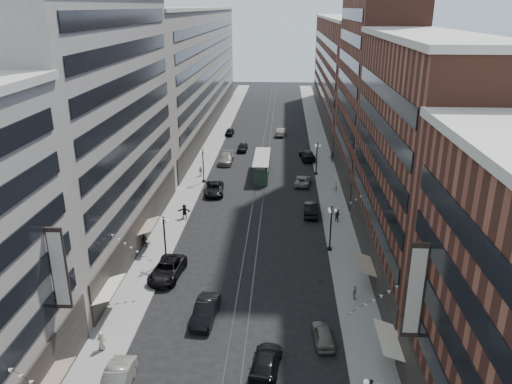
% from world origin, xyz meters
% --- Properties ---
extents(ground, '(220.00, 220.00, 0.00)m').
position_xyz_m(ground, '(0.00, 60.00, 0.00)').
color(ground, black).
rests_on(ground, ground).
extents(sidewalk_west, '(4.00, 180.00, 0.15)m').
position_xyz_m(sidewalk_west, '(-11.00, 70.00, 0.07)').
color(sidewalk_west, gray).
rests_on(sidewalk_west, ground).
extents(sidewalk_east, '(4.00, 180.00, 0.15)m').
position_xyz_m(sidewalk_east, '(11.00, 70.00, 0.07)').
color(sidewalk_east, gray).
rests_on(sidewalk_east, ground).
extents(rail_west, '(0.12, 180.00, 0.02)m').
position_xyz_m(rail_west, '(-0.70, 70.00, 0.01)').
color(rail_west, '#2D2D33').
rests_on(rail_west, ground).
extents(rail_east, '(0.12, 180.00, 0.02)m').
position_xyz_m(rail_east, '(0.70, 70.00, 0.01)').
color(rail_east, '#2D2D33').
rests_on(rail_east, ground).
extents(building_west_mid, '(8.00, 36.00, 28.00)m').
position_xyz_m(building_west_mid, '(-17.00, 33.00, 14.00)').
color(building_west_mid, gray).
rests_on(building_west_mid, ground).
extents(building_west_far, '(8.00, 90.00, 26.00)m').
position_xyz_m(building_west_far, '(-17.00, 96.00, 13.00)').
color(building_west_far, gray).
rests_on(building_west_far, ground).
extents(building_east_mid, '(8.00, 30.00, 24.00)m').
position_xyz_m(building_east_mid, '(17.00, 28.00, 12.00)').
color(building_east_mid, brown).
rests_on(building_east_mid, ground).
extents(building_east_tower, '(8.00, 26.00, 42.00)m').
position_xyz_m(building_east_tower, '(17.00, 56.00, 21.00)').
color(building_east_tower, brown).
rests_on(building_east_tower, ground).
extents(building_east_far, '(8.00, 72.00, 24.00)m').
position_xyz_m(building_east_far, '(17.00, 105.00, 12.00)').
color(building_east_far, brown).
rests_on(building_east_far, ground).
extents(lamppost_sw_far, '(1.03, 1.14, 5.52)m').
position_xyz_m(lamppost_sw_far, '(-9.20, 28.00, 3.10)').
color(lamppost_sw_far, black).
rests_on(lamppost_sw_far, sidewalk_west).
extents(lamppost_sw_mid, '(1.03, 1.14, 5.52)m').
position_xyz_m(lamppost_sw_mid, '(-9.20, 55.00, 3.10)').
color(lamppost_sw_mid, black).
rests_on(lamppost_sw_mid, sidewalk_west).
extents(lamppost_se_far, '(1.03, 1.14, 5.52)m').
position_xyz_m(lamppost_se_far, '(9.20, 32.00, 3.10)').
color(lamppost_se_far, black).
rests_on(lamppost_se_far, sidewalk_east).
extents(lamppost_se_mid, '(1.03, 1.14, 5.52)m').
position_xyz_m(lamppost_se_mid, '(9.20, 60.00, 3.10)').
color(lamppost_se_mid, black).
rests_on(lamppost_se_mid, sidewalk_east).
extents(streetcar, '(2.59, 11.69, 3.23)m').
position_xyz_m(streetcar, '(0.00, 59.55, 1.49)').
color(streetcar, '#273E2E').
rests_on(streetcar, ground).
extents(car_1, '(1.95, 5.31, 1.74)m').
position_xyz_m(car_1, '(-8.40, 8.26, 0.87)').
color(car_1, gray).
rests_on(car_1, ground).
extents(car_2, '(3.45, 6.43, 1.71)m').
position_xyz_m(car_2, '(-8.40, 25.08, 0.86)').
color(car_2, black).
rests_on(car_2, ground).
extents(car_4, '(2.02, 4.29, 1.42)m').
position_xyz_m(car_4, '(7.28, 15.02, 0.71)').
color(car_4, '#626057').
rests_on(car_4, ground).
extents(car_5, '(2.23, 5.43, 1.75)m').
position_xyz_m(car_5, '(-3.22, 17.76, 0.88)').
color(car_5, black).
rests_on(car_5, ground).
extents(car_6, '(2.81, 5.52, 1.54)m').
position_xyz_m(car_6, '(2.56, 11.22, 0.77)').
color(car_6, black).
rests_on(car_6, ground).
extents(pedestrian_1, '(0.80, 0.45, 1.62)m').
position_xyz_m(pedestrian_1, '(-11.13, 12.83, 0.96)').
color(pedestrian_1, '#B6AC97').
rests_on(pedestrian_1, sidewalk_west).
extents(pedestrian_2, '(0.91, 0.58, 1.75)m').
position_xyz_m(pedestrian_2, '(-12.50, 31.36, 1.03)').
color(pedestrian_2, black).
rests_on(pedestrian_2, sidewalk_west).
extents(pedestrian_4, '(0.71, 0.97, 1.51)m').
position_xyz_m(pedestrian_4, '(10.74, 21.60, 0.91)').
color(pedestrian_4, '#9C9781').
rests_on(pedestrian_4, sidewalk_east).
extents(car_7, '(3.31, 6.17, 1.65)m').
position_xyz_m(car_7, '(-6.80, 50.11, 0.82)').
color(car_7, black).
rests_on(car_7, ground).
extents(car_8, '(2.47, 6.08, 1.76)m').
position_xyz_m(car_8, '(-6.81, 65.95, 0.88)').
color(car_8, slate).
rests_on(car_8, ground).
extents(car_9, '(1.93, 4.34, 1.45)m').
position_xyz_m(car_9, '(-8.40, 86.96, 0.72)').
color(car_9, black).
rests_on(car_9, ground).
extents(car_10, '(2.18, 5.43, 1.76)m').
position_xyz_m(car_10, '(7.55, 42.69, 0.88)').
color(car_10, black).
rests_on(car_10, ground).
extents(car_11, '(2.92, 5.31, 1.41)m').
position_xyz_m(car_11, '(6.80, 54.99, 0.70)').
color(car_11, gray).
rests_on(car_11, ground).
extents(car_12, '(3.25, 6.36, 1.77)m').
position_xyz_m(car_12, '(8.05, 69.04, 0.88)').
color(car_12, black).
rests_on(car_12, ground).
extents(car_13, '(1.96, 4.58, 1.54)m').
position_xyz_m(car_13, '(-4.50, 74.20, 0.77)').
color(car_13, black).
rests_on(car_13, ground).
extents(car_14, '(2.29, 5.36, 1.72)m').
position_xyz_m(car_14, '(2.95, 87.15, 0.86)').
color(car_14, gray).
rests_on(car_14, ground).
extents(pedestrian_5, '(1.80, 0.59, 1.92)m').
position_xyz_m(pedestrian_5, '(-9.50, 40.33, 1.11)').
color(pedestrian_5, black).
rests_on(pedestrian_5, sidewalk_west).
extents(pedestrian_6, '(1.07, 0.79, 1.66)m').
position_xyz_m(pedestrian_6, '(-10.18, 58.03, 0.98)').
color(pedestrian_6, '#B7AB98').
rests_on(pedestrian_6, sidewalk_west).
extents(pedestrian_7, '(0.92, 0.86, 1.69)m').
position_xyz_m(pedestrian_7, '(10.84, 40.38, 0.99)').
color(pedestrian_7, black).
rests_on(pedestrian_7, sidewalk_east).
extents(pedestrian_8, '(0.67, 0.44, 1.82)m').
position_xyz_m(pedestrian_8, '(11.57, 51.58, 1.06)').
color(pedestrian_8, beige).
rests_on(pedestrian_8, sidewalk_east).
extents(pedestrian_9, '(1.24, 0.56, 1.88)m').
position_xyz_m(pedestrian_9, '(12.50, 67.24, 1.09)').
color(pedestrian_9, black).
rests_on(pedestrian_9, sidewalk_east).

